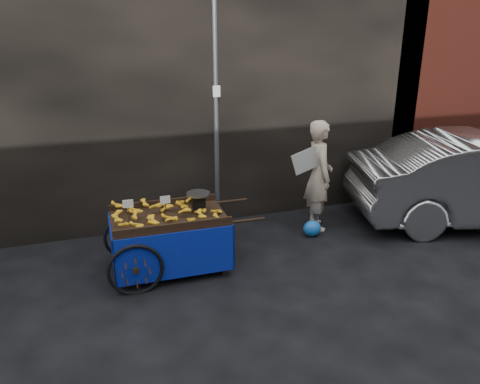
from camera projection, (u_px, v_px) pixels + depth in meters
name	position (u px, v px, depth m)	size (l,w,h in m)	color
ground	(223.00, 263.00, 7.10)	(80.00, 80.00, 0.00)	black
building_wall	(201.00, 76.00, 8.69)	(13.50, 2.00, 5.00)	black
street_pole	(216.00, 115.00, 7.67)	(0.12, 0.10, 4.00)	slate
banana_cart	(165.00, 222.00, 6.67)	(2.25, 1.15, 1.21)	black
vendor	(319.00, 175.00, 8.05)	(0.89, 0.78, 1.92)	#BDA78D
plastic_bag	(312.00, 228.00, 7.95)	(0.31, 0.25, 0.28)	blue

